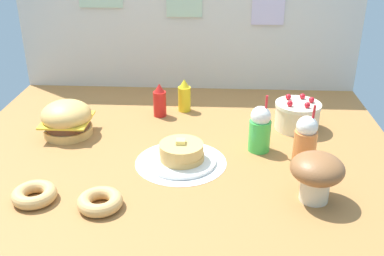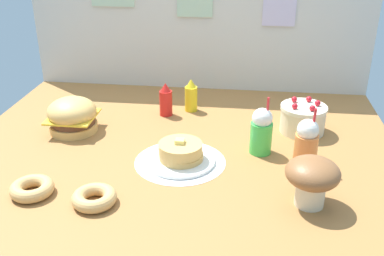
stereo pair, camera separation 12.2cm
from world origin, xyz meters
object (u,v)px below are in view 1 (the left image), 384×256
donut_pink_glaze (34,194)px  mushroom_stool (317,173)px  mustard_bottle (185,96)px  donut_chocolate (100,201)px  burger (67,119)px  ketchup_bottle (160,101)px  cream_soda_cup (260,129)px  pancake_stack (181,154)px  layer_cake (297,115)px  orange_float_cup (305,140)px

donut_pink_glaze → mushroom_stool: mushroom_stool is taller
mustard_bottle → donut_chocolate: 0.96m
burger → ketchup_bottle: bearing=31.0°
donut_chocolate → burger: bearing=116.8°
mustard_bottle → donut_chocolate: size_ratio=1.08×
cream_soda_cup → donut_pink_glaze: cream_soda_cup is taller
pancake_stack → donut_chocolate: pancake_stack is taller
mustard_bottle → donut_pink_glaze: size_ratio=1.08×
donut_pink_glaze → mushroom_stool: 1.05m
ketchup_bottle → donut_chocolate: (-0.12, -0.84, -0.06)m
layer_cake → donut_chocolate: size_ratio=1.34×
layer_cake → mushroom_stool: mushroom_stool is taller
burger → donut_chocolate: size_ratio=1.43×
layer_cake → cream_soda_cup: bearing=-130.1°
layer_cake → mustard_bottle: size_ratio=1.25×
donut_pink_glaze → cream_soda_cup: bearing=27.4°
pancake_stack → donut_pink_glaze: 0.61m
ketchup_bottle → cream_soda_cup: bearing=-36.3°
mustard_bottle → orange_float_cup: (0.55, -0.54, 0.02)m
pancake_stack → mustard_bottle: (-0.03, 0.58, 0.04)m
mustard_bottle → burger: bearing=-148.9°
orange_float_cup → layer_cake: bearing=86.4°
ketchup_bottle → mushroom_stool: bearing=-48.3°
orange_float_cup → mushroom_stool: 0.29m
layer_cake → ketchup_bottle: 0.71m
ketchup_bottle → orange_float_cup: 0.82m
layer_cake → donut_pink_glaze: size_ratio=1.34×
donut_chocolate → ketchup_bottle: bearing=82.0°
ketchup_bottle → mustard_bottle: (0.13, 0.08, 0.00)m
mustard_bottle → mushroom_stool: size_ratio=0.91×
ketchup_bottle → mustard_bottle: same height
pancake_stack → layer_cake: 0.67m
donut_pink_glaze → mushroom_stool: size_ratio=0.85×
pancake_stack → donut_chocolate: 0.44m
orange_float_cup → mushroom_stool: (-0.01, -0.29, 0.01)m
cream_soda_cup → mustard_bottle: bearing=129.9°
pancake_stack → orange_float_cup: orange_float_cup is taller
donut_pink_glaze → orange_float_cup: bearing=18.6°
burger → ketchup_bottle: 0.49m
burger → cream_soda_cup: bearing=-7.0°
orange_float_cup → mustard_bottle: bearing=135.8°
cream_soda_cup → donut_pink_glaze: 0.98m
orange_float_cup → donut_chocolate: (-0.80, -0.39, -0.08)m
cream_soda_cup → donut_pink_glaze: bearing=-152.6°
mustard_bottle → mushroom_stool: mushroom_stool is taller
layer_cake → donut_chocolate: bearing=-138.4°
mushroom_stool → donut_pink_glaze: bearing=-176.5°
mustard_bottle → cream_soda_cup: size_ratio=0.67×
mushroom_stool → cream_soda_cup: bearing=114.3°
layer_cake → ketchup_bottle: ketchup_bottle is taller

